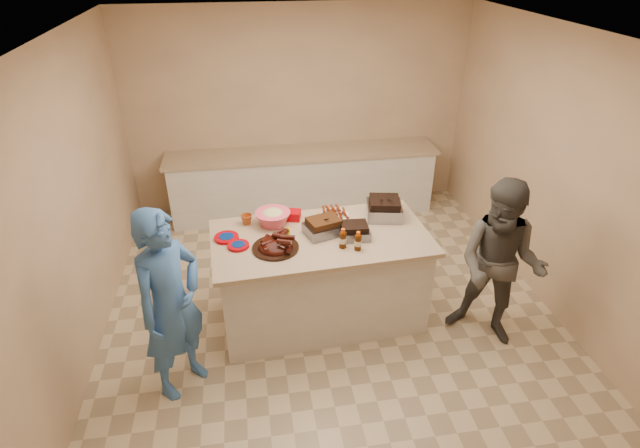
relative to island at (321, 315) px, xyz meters
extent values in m
cube|color=#47230F|center=(0.03, 0.04, 0.96)|extent=(0.40, 0.35, 0.10)
cube|color=black|center=(0.30, -0.06, 0.96)|extent=(0.29, 0.25, 0.08)
cube|color=gray|center=(0.67, 0.27, 0.96)|extent=(0.39, 0.39, 0.13)
cylinder|color=silver|center=(0.19, 0.35, 0.96)|extent=(0.32, 0.32, 0.05)
cube|color=orange|center=(0.68, 0.36, 0.96)|extent=(0.27, 0.20, 0.07)
cylinder|color=#3A1802|center=(0.29, -0.28, 0.96)|extent=(0.07, 0.07, 0.18)
cylinder|color=#3A1802|center=(0.16, -0.22, 0.96)|extent=(0.07, 0.07, 0.19)
cylinder|color=#E7C200|center=(-0.30, 0.05, 0.96)|extent=(0.04, 0.04, 0.11)
imported|color=silver|center=(-0.04, 0.26, 0.96)|extent=(0.12, 0.05, 0.12)
cylinder|color=#A60008|center=(-0.87, 0.09, 0.96)|extent=(0.24, 0.24, 0.03)
cylinder|color=#A60008|center=(-0.76, -0.07, 0.96)|extent=(0.21, 0.21, 0.03)
imported|color=#9F4316|center=(-0.67, 0.33, 0.96)|extent=(0.12, 0.11, 0.11)
cube|color=#A60008|center=(-0.24, 0.36, 0.96)|extent=(0.21, 0.17, 0.09)
imported|color=#3B6CB8|center=(-1.31, -0.68, 0.00)|extent=(1.68, 1.60, 0.41)
imported|color=#524F4A|center=(1.54, -0.53, 0.00)|extent=(1.64, 1.77, 0.62)
camera|label=1|loc=(-0.63, -3.90, 3.37)|focal=28.00mm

